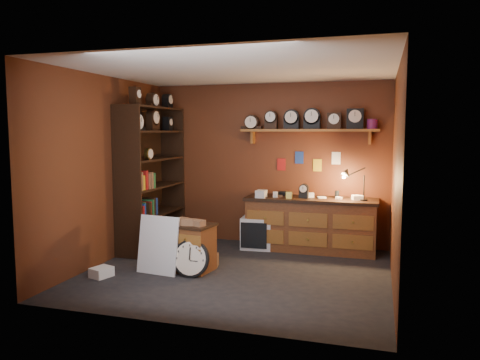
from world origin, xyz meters
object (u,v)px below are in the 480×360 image
Objects in this scene: shelving_unit at (150,171)px; low_cabinet at (192,245)px; big_round_clock at (191,258)px; workbench at (311,221)px.

low_cabinet is at bearing -42.31° from shelving_unit.
shelving_unit is 3.50× the size of low_cabinet.
shelving_unit is at bearing 133.78° from big_round_clock.
big_round_clock is (0.09, -0.25, -0.11)m from low_cabinet.
low_cabinet is (1.17, -1.07, -0.90)m from shelving_unit.
shelving_unit is 2.73m from workbench.
shelving_unit is 5.19× the size of big_round_clock.
workbench reaches higher than big_round_clock.
shelving_unit reaches higher than big_round_clock.
low_cabinet is at bearing 109.54° from big_round_clock.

